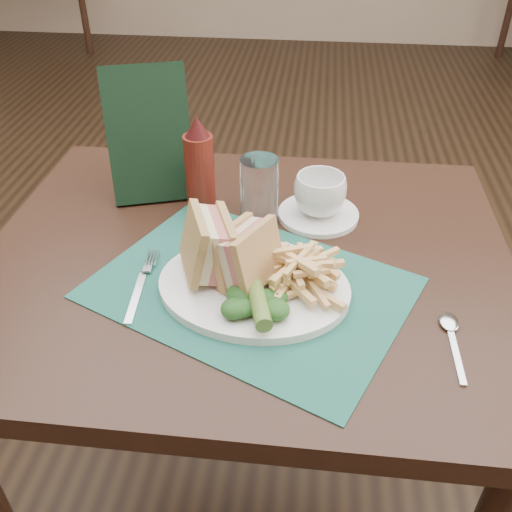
% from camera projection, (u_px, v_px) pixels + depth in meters
% --- Properties ---
extents(floor, '(7.00, 7.00, 0.00)m').
position_uv_depth(floor, '(268.00, 352.00, 1.82)').
color(floor, black).
rests_on(floor, ground).
extents(wall_back, '(6.00, 0.00, 6.00)m').
position_uv_depth(wall_back, '(309.00, 41.00, 4.62)').
color(wall_back, tan).
rests_on(wall_back, ground).
extents(table_main, '(0.90, 0.75, 0.75)m').
position_uv_depth(table_main, '(248.00, 398.00, 1.19)').
color(table_main, black).
rests_on(table_main, ground).
extents(placemat, '(0.57, 0.50, 0.00)m').
position_uv_depth(placemat, '(250.00, 288.00, 0.90)').
color(placemat, '#1A5548').
rests_on(placemat, table_main).
extents(plate, '(0.33, 0.27, 0.01)m').
position_uv_depth(plate, '(254.00, 287.00, 0.89)').
color(plate, white).
rests_on(plate, placemat).
extents(sandwich_half_a, '(0.11, 0.13, 0.11)m').
position_uv_depth(sandwich_half_a, '(194.00, 246.00, 0.87)').
color(sandwich_half_a, tan).
rests_on(sandwich_half_a, plate).
extents(sandwich_half_b, '(0.11, 0.12, 0.10)m').
position_uv_depth(sandwich_half_b, '(236.00, 250.00, 0.87)').
color(sandwich_half_b, tan).
rests_on(sandwich_half_b, plate).
extents(kale_garnish, '(0.11, 0.08, 0.03)m').
position_uv_depth(kale_garnish, '(257.00, 302.00, 0.83)').
color(kale_garnish, '#183E16').
rests_on(kale_garnish, plate).
extents(pickle_spear, '(0.05, 0.12, 0.03)m').
position_uv_depth(pickle_spear, '(258.00, 299.00, 0.82)').
color(pickle_spear, '#4E6C29').
rests_on(pickle_spear, plate).
extents(fries_pile, '(0.18, 0.20, 0.06)m').
position_uv_depth(fries_pile, '(299.00, 266.00, 0.87)').
color(fries_pile, '#E3B871').
rests_on(fries_pile, plate).
extents(fork, '(0.05, 0.17, 0.01)m').
position_uv_depth(fork, '(141.00, 283.00, 0.90)').
color(fork, silver).
rests_on(fork, placemat).
extents(spoon, '(0.04, 0.15, 0.01)m').
position_uv_depth(spoon, '(454.00, 343.00, 0.79)').
color(spoon, silver).
rests_on(spoon, table_main).
extents(saucer, '(0.18, 0.18, 0.01)m').
position_uv_depth(saucer, '(318.00, 214.00, 1.06)').
color(saucer, white).
rests_on(saucer, table_main).
extents(coffee_cup, '(0.13, 0.13, 0.08)m').
position_uv_depth(coffee_cup, '(320.00, 195.00, 1.04)').
color(coffee_cup, white).
rests_on(coffee_cup, saucer).
extents(drinking_glass, '(0.08, 0.08, 0.13)m').
position_uv_depth(drinking_glass, '(259.00, 193.00, 1.01)').
color(drinking_glass, white).
rests_on(drinking_glass, table_main).
extents(ketchup_bottle, '(0.06, 0.06, 0.19)m').
position_uv_depth(ketchup_bottle, '(199.00, 165.00, 1.03)').
color(ketchup_bottle, '#58170F').
rests_on(ketchup_bottle, table_main).
extents(check_presenter, '(0.18, 0.14, 0.25)m').
position_uv_depth(check_presenter, '(149.00, 135.00, 1.07)').
color(check_presenter, black).
rests_on(check_presenter, table_main).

